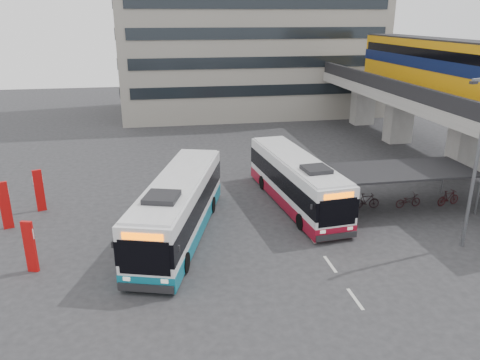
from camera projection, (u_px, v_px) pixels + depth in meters
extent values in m
plane|color=#28282B|center=(266.00, 241.00, 25.02)|extent=(120.00, 120.00, 0.00)
cube|color=gray|center=(466.00, 146.00, 34.52)|extent=(2.20, 1.60, 4.60)
cube|color=gray|center=(399.00, 118.00, 43.80)|extent=(2.20, 1.60, 4.60)
cube|color=gray|center=(363.00, 103.00, 51.22)|extent=(2.20, 1.60, 4.60)
cube|color=gray|center=(440.00, 99.00, 37.31)|extent=(8.00, 32.00, 0.90)
cube|color=black|center=(398.00, 88.00, 36.35)|extent=(0.35, 32.00, 1.10)
cube|color=#C9860B|center=(436.00, 65.00, 37.60)|extent=(2.90, 20.00, 3.90)
cube|color=#0A143A|center=(436.00, 63.00, 37.53)|extent=(2.98, 20.02, 0.90)
cube|color=black|center=(437.00, 52.00, 37.27)|extent=(2.96, 19.20, 0.70)
cube|color=black|center=(439.00, 40.00, 36.95)|extent=(2.70, 19.60, 0.25)
cylinder|color=#595B60|center=(306.00, 185.00, 29.69)|extent=(0.12, 0.12, 2.40)
cylinder|color=#595B60|center=(443.00, 176.00, 31.30)|extent=(0.12, 0.12, 2.40)
cylinder|color=#595B60|center=(325.00, 207.00, 26.35)|extent=(0.12, 0.12, 2.40)
cylinder|color=#595B60|center=(478.00, 196.00, 27.95)|extent=(0.12, 0.12, 2.40)
cube|color=black|center=(391.00, 171.00, 28.40)|extent=(10.00, 4.00, 0.12)
imported|color=black|center=(327.00, 206.00, 28.40)|extent=(1.71, 0.60, 0.90)
imported|color=black|center=(368.00, 202.00, 28.83)|extent=(1.66, 0.47, 1.00)
imported|color=black|center=(408.00, 200.00, 29.30)|extent=(1.71, 0.60, 0.90)
imported|color=black|center=(446.00, 197.00, 29.72)|extent=(1.66, 0.47, 1.00)
cube|color=gray|center=(248.00, 5.00, 55.27)|extent=(30.00, 15.00, 25.00)
cube|color=beige|center=(355.00, 299.00, 19.87)|extent=(0.15, 1.60, 0.01)
cube|color=beige|center=(330.00, 264.00, 22.65)|extent=(0.15, 1.60, 0.01)
cube|color=beige|center=(310.00, 237.00, 25.43)|extent=(0.15, 1.60, 0.01)
cube|color=white|center=(296.00, 179.00, 29.34)|extent=(3.49, 11.43, 2.58)
cube|color=maroon|center=(295.00, 196.00, 29.73)|extent=(3.53, 11.47, 0.70)
cube|color=black|center=(296.00, 177.00, 29.30)|extent=(3.55, 11.45, 1.08)
cube|color=#FF6300|center=(339.00, 196.00, 23.92)|extent=(1.67, 0.24, 0.28)
cube|color=black|center=(316.00, 169.00, 26.29)|extent=(1.57, 1.63, 0.26)
cylinder|color=black|center=(301.00, 222.00, 26.20)|extent=(0.37, 0.96, 0.94)
cylinder|color=black|center=(293.00, 180.00, 32.89)|extent=(0.37, 0.96, 0.94)
cube|color=white|center=(179.00, 205.00, 25.06)|extent=(5.90, 12.08, 2.72)
cube|color=#0D647A|center=(180.00, 226.00, 25.48)|extent=(5.95, 12.13, 0.74)
cube|color=black|center=(179.00, 202.00, 25.02)|extent=(5.97, 12.12, 1.14)
cube|color=#FF6300|center=(142.00, 237.00, 19.17)|extent=(1.71, 0.60, 0.30)
cube|color=black|center=(162.00, 197.00, 21.76)|extent=(1.91, 1.96, 0.28)
cylinder|color=black|center=(136.00, 260.00, 22.08)|extent=(0.57, 1.03, 0.99)
cylinder|color=black|center=(212.00, 205.00, 28.48)|extent=(0.57, 1.03, 0.99)
imported|color=black|center=(209.00, 194.00, 29.16)|extent=(0.51, 0.69, 1.76)
cylinder|color=#595B60|center=(476.00, 166.00, 23.01)|extent=(0.17, 0.17, 8.73)
cube|color=black|center=(474.00, 82.00, 21.04)|extent=(0.43, 0.31, 0.13)
cube|color=#B50B0B|center=(30.00, 247.00, 21.62)|extent=(0.54, 0.31, 2.56)
cube|color=white|center=(28.00, 234.00, 21.40)|extent=(0.54, 0.21, 0.51)
cube|color=#B50B0B|center=(5.00, 205.00, 26.04)|extent=(0.58, 0.34, 2.77)
cube|color=white|center=(3.00, 193.00, 25.80)|extent=(0.58, 0.23, 0.55)
cube|color=#B50B0B|center=(39.00, 190.00, 28.46)|extent=(0.55, 0.34, 2.63)
cube|color=white|center=(38.00, 180.00, 28.23)|extent=(0.55, 0.24, 0.53)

